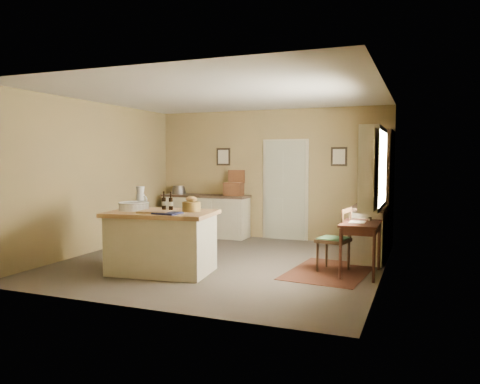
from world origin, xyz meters
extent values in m
plane|color=brown|center=(0.00, 0.00, 0.00)|extent=(5.00, 5.00, 0.00)
cube|color=olive|center=(0.00, 2.50, 1.35)|extent=(5.00, 0.10, 2.70)
cube|color=olive|center=(0.00, -2.50, 1.35)|extent=(5.00, 0.10, 2.70)
cube|color=olive|center=(-2.50, 0.00, 1.35)|extent=(0.10, 5.00, 2.70)
cube|color=olive|center=(2.50, 0.00, 1.35)|extent=(0.10, 5.00, 2.70)
plane|color=silver|center=(0.00, 0.00, 2.70)|extent=(5.00, 5.00, 0.00)
cube|color=#AFB092|center=(0.35, 2.47, 1.05)|extent=(0.97, 0.06, 2.11)
cube|color=black|center=(-1.05, 2.48, 1.72)|extent=(0.32, 0.02, 0.38)
cube|color=beige|center=(-1.05, 2.47, 1.72)|extent=(0.24, 0.01, 0.30)
cube|color=black|center=(1.45, 2.48, 1.72)|extent=(0.32, 0.02, 0.38)
cube|color=beige|center=(1.45, 2.47, 1.72)|extent=(0.24, 0.01, 0.30)
cube|color=beige|center=(2.38, -0.20, 1.02)|extent=(0.25, 1.32, 0.06)
cube|color=beige|center=(2.38, -0.20, 2.08)|extent=(0.25, 1.32, 0.06)
cube|color=white|center=(2.50, -0.20, 1.55)|extent=(0.01, 1.20, 1.00)
cube|color=beige|center=(2.46, -1.02, 1.55)|extent=(0.04, 0.35, 1.00)
cube|color=beige|center=(2.46, 0.62, 1.55)|extent=(0.04, 0.35, 1.00)
cube|color=beige|center=(-0.55, -0.96, 0.42)|extent=(1.52, 1.05, 0.85)
cube|color=#A6734B|center=(-0.55, -0.96, 0.88)|extent=(1.64, 1.17, 0.06)
cylinder|color=white|center=(-1.01, -0.98, 0.96)|extent=(0.45, 0.45, 0.11)
cube|color=#A6734B|center=(-0.53, -1.17, 0.92)|extent=(0.48, 0.36, 0.03)
cube|color=black|center=(-0.29, -1.23, 0.92)|extent=(0.38, 0.32, 0.02)
cylinder|color=brown|center=(-0.13, -0.81, 0.98)|extent=(0.27, 0.27, 0.14)
cylinder|color=black|center=(-0.55, -0.89, 1.05)|extent=(0.06, 0.06, 0.29)
cylinder|color=black|center=(-0.42, -0.91, 1.05)|extent=(0.06, 0.06, 0.29)
cube|color=beige|center=(-1.35, 2.20, 0.42)|extent=(1.87, 0.52, 0.85)
cube|color=#332319|center=(-1.35, 2.20, 0.88)|extent=(1.91, 0.55, 0.05)
cube|color=#522C16|center=(-0.69, 2.20, 1.04)|extent=(0.37, 0.28, 0.28)
cylinder|color=#59544F|center=(-2.01, 2.20, 0.99)|extent=(0.32, 0.32, 0.18)
cube|color=#542818|center=(1.75, -0.03, 0.00)|extent=(1.26, 1.70, 0.01)
cube|color=#331710|center=(2.20, -0.03, 0.75)|extent=(0.53, 0.87, 0.03)
cube|color=#331710|center=(2.20, -0.03, 0.68)|extent=(0.47, 0.81, 0.10)
cube|color=silver|center=(2.15, -0.03, 0.77)|extent=(0.22, 0.30, 0.01)
cylinder|color=black|center=(2.30, 0.22, 0.79)|extent=(0.05, 0.05, 0.05)
cylinder|color=#331710|center=(1.98, -0.42, 0.36)|extent=(0.04, 0.04, 0.72)
cylinder|color=#331710|center=(2.42, -0.42, 0.36)|extent=(0.04, 0.04, 0.72)
cylinder|color=#331710|center=(1.98, 0.37, 0.36)|extent=(0.04, 0.04, 0.72)
cylinder|color=#331710|center=(2.42, 0.37, 0.36)|extent=(0.04, 0.04, 0.72)
cube|color=beige|center=(2.20, 1.00, 0.42)|extent=(0.51, 0.93, 0.85)
cube|color=#332319|center=(2.20, 1.00, 0.88)|extent=(0.54, 0.97, 0.05)
cylinder|color=silver|center=(2.17, 0.86, 0.95)|extent=(0.22, 0.22, 0.09)
cube|color=#301F11|center=(2.31, 1.53, 1.10)|extent=(0.37, 0.04, 2.19)
cube|color=#301F11|center=(2.31, 2.47, 1.10)|extent=(0.37, 0.04, 2.19)
cube|color=#301F11|center=(2.49, 2.00, 1.10)|extent=(0.02, 0.99, 2.19)
cube|color=#301F11|center=(2.31, 2.00, 0.05)|extent=(0.37, 0.95, 0.03)
cube|color=#301F11|center=(2.31, 2.00, 0.60)|extent=(0.37, 0.95, 0.03)
cube|color=#301F11|center=(2.31, 2.00, 1.15)|extent=(0.37, 0.95, 0.03)
cube|color=#301F11|center=(2.31, 2.00, 1.59)|extent=(0.37, 0.95, 0.03)
cube|color=#301F11|center=(2.31, 2.00, 2.03)|extent=(0.37, 0.95, 0.03)
cylinder|color=white|center=(2.31, 2.00, 1.21)|extent=(0.12, 0.12, 0.11)
camera|label=1|loc=(3.02, -6.88, 1.68)|focal=35.00mm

